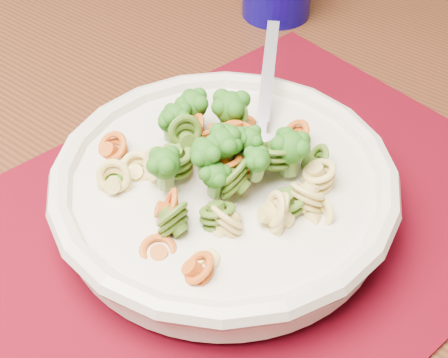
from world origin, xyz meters
TOP-DOWN VIEW (x-y plane):
  - dining_table at (0.53, -0.29)m, footprint 1.67×1.32m
  - placemat at (0.52, -0.34)m, footprint 0.50×0.41m
  - pasta_bowl at (0.50, -0.33)m, footprint 0.28×0.28m
  - pasta_broccoli_heap at (0.50, -0.33)m, footprint 0.24×0.24m
  - fork at (0.54, -0.32)m, footprint 0.14×0.15m

SIDE VIEW (x-z plane):
  - dining_table at x=0.53m, z-range 0.27..1.01m
  - placemat at x=0.52m, z-range 0.73..0.74m
  - pasta_bowl at x=0.50m, z-range 0.74..0.79m
  - fork at x=0.54m, z-range 0.74..0.82m
  - pasta_broccoli_heap at x=0.50m, z-range 0.75..0.81m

